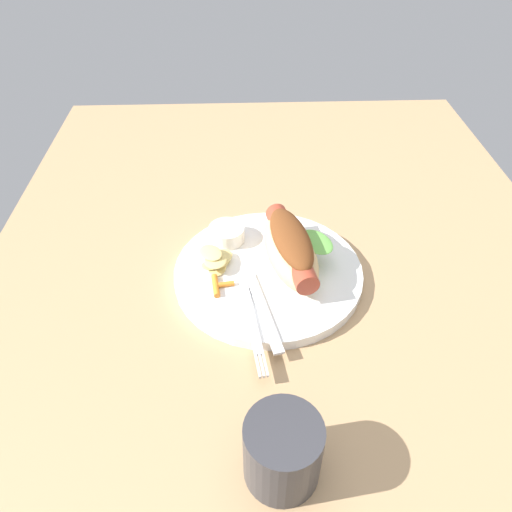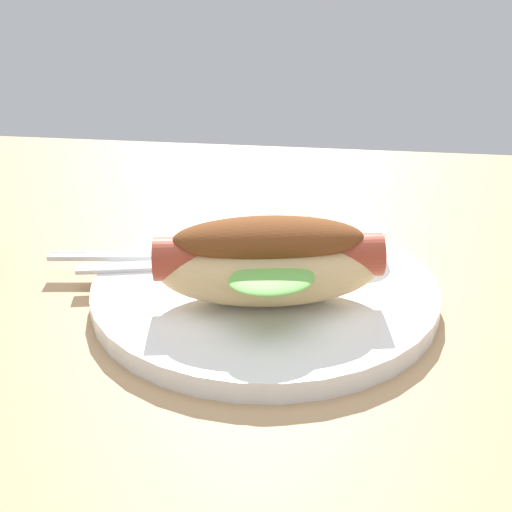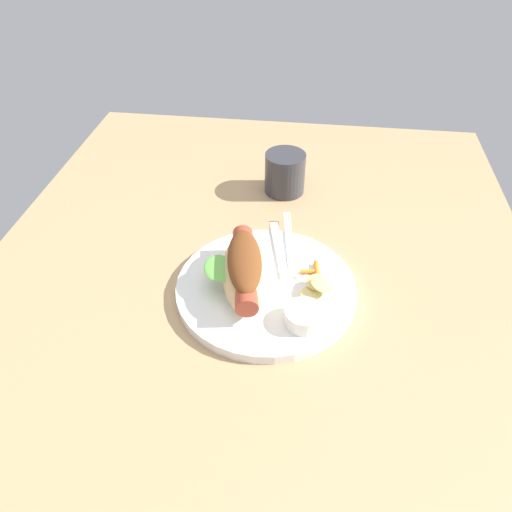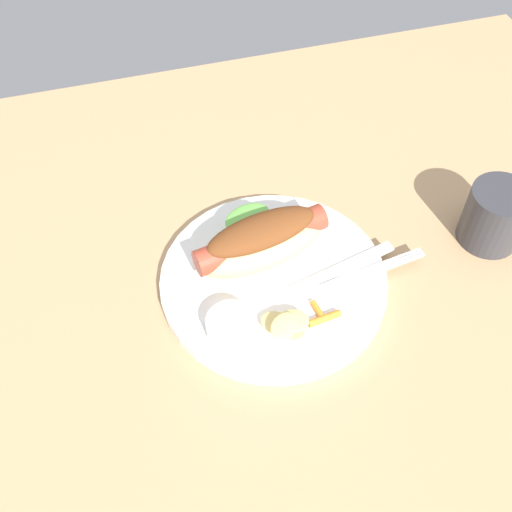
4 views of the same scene
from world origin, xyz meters
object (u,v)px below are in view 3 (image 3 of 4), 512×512
knife (279,249)px  chips_pile (317,288)px  sauce_ramekin (304,317)px  drinking_cup (285,173)px  plate (266,288)px  hot_dog (244,269)px  carrot_garnish (314,271)px  fork (289,244)px

knife → chips_pile: 11.30cm
sauce_ramekin → drinking_cup: bearing=-170.9°
plate → hot_dog: 5.28cm
hot_dog → knife: size_ratio=1.20×
sauce_ramekin → carrot_garnish: bearing=174.1°
knife → carrot_garnish: (4.80, 5.95, 0.23)cm
drinking_cup → fork: bearing=7.4°
knife → carrot_garnish: size_ratio=3.58×
plate → carrot_garnish: 8.05cm
plate → drinking_cup: drinking_cup is taller
hot_dog → chips_pile: (0.28, 10.74, -2.20)cm
hot_dog → chips_pile: 10.96cm
plate → drinking_cup: bearing=179.4°
carrot_garnish → sauce_ramekin: bearing=-5.9°
plate → knife: bearing=172.2°
plate → carrot_garnish: (-3.59, 7.11, 1.21)cm
plate → hot_dog: size_ratio=1.58×
sauce_ramekin → fork: (-16.71, -3.26, -0.98)cm
hot_dog → fork: bearing=-40.3°
plate → carrot_garnish: bearing=116.8°
chips_pile → carrot_garnish: (-4.47, -0.43, -0.75)cm
hot_dog → fork: hot_dog is taller
knife → chips_pile: size_ratio=2.37×
knife → fork: bearing=-60.3°
fork → chips_pile: (10.76, 4.77, 0.96)cm
carrot_garnish → drinking_cup: bearing=-164.9°
chips_pile → carrot_garnish: bearing=-174.5°
fork → carrot_garnish: 7.64cm
plate → drinking_cup: size_ratio=3.43×
chips_pile → hot_dog: bearing=-91.5°
fork → sauce_ramekin: bearing=-176.7°
sauce_ramekin → knife: bearing=-162.3°
fork → hot_dog: bearing=142.6°
drinking_cup → plate: bearing=-0.6°
hot_dog → chips_pile: size_ratio=2.83×
chips_pile → drinking_cup: size_ratio=0.77×
hot_dog → drinking_cup: 29.57cm
sauce_ramekin → fork: 17.06cm
hot_dog → fork: (-10.48, 5.96, -3.16)cm
sauce_ramekin → fork: size_ratio=0.32×
plate → carrot_garnish: size_ratio=6.78×
knife → carrot_garnish: bearing=-141.9°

